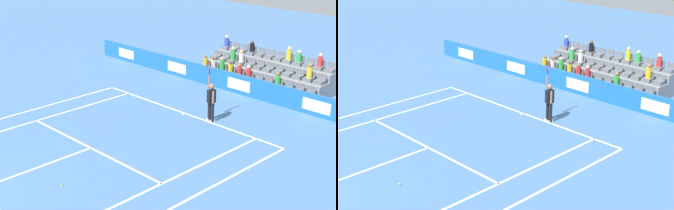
# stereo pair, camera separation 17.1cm
# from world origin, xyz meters

# --- Properties ---
(line_baseline) EXTENTS (10.97, 0.10, 0.01)m
(line_baseline) POSITION_xyz_m (0.00, -11.89, 0.00)
(line_baseline) COLOR white
(line_baseline) RESTS_ON ground
(line_service) EXTENTS (8.23, 0.10, 0.01)m
(line_service) POSITION_xyz_m (0.00, -6.40, 0.00)
(line_service) COLOR white
(line_service) RESTS_ON ground
(line_centre_service) EXTENTS (0.10, 6.40, 0.01)m
(line_centre_service) POSITION_xyz_m (0.00, -3.20, 0.00)
(line_centre_service) COLOR white
(line_centre_service) RESTS_ON ground
(line_singles_sideline_left) EXTENTS (0.10, 11.89, 0.01)m
(line_singles_sideline_left) POSITION_xyz_m (4.12, -5.95, 0.00)
(line_singles_sideline_left) COLOR white
(line_singles_sideline_left) RESTS_ON ground
(line_singles_sideline_right) EXTENTS (0.10, 11.89, 0.01)m
(line_singles_sideline_right) POSITION_xyz_m (-4.12, -5.95, 0.00)
(line_singles_sideline_right) COLOR white
(line_singles_sideline_right) RESTS_ON ground
(line_doubles_sideline_left) EXTENTS (0.10, 11.89, 0.01)m
(line_doubles_sideline_left) POSITION_xyz_m (5.49, -5.95, 0.00)
(line_doubles_sideline_left) COLOR white
(line_doubles_sideline_left) RESTS_ON ground
(line_doubles_sideline_right) EXTENTS (0.10, 11.89, 0.01)m
(line_doubles_sideline_right) POSITION_xyz_m (-5.49, -5.95, 0.00)
(line_doubles_sideline_right) COLOR white
(line_doubles_sideline_right) RESTS_ON ground
(line_centre_mark) EXTENTS (0.10, 0.20, 0.01)m
(line_centre_mark) POSITION_xyz_m (0.00, -11.79, 0.00)
(line_centre_mark) COLOR white
(line_centre_mark) RESTS_ON ground
(sponsor_barrier) EXTENTS (22.65, 0.22, 1.02)m
(sponsor_barrier) POSITION_xyz_m (-0.00, -16.03, 0.51)
(sponsor_barrier) COLOR #1E66AD
(sponsor_barrier) RESTS_ON ground
(tennis_player) EXTENTS (0.51, 0.42, 2.85)m
(tennis_player) POSITION_xyz_m (-1.46, -12.03, 0.99)
(tennis_player) COLOR black
(tennis_player) RESTS_ON ground
(stadium_stand) EXTENTS (7.44, 2.85, 2.17)m
(stadium_stand) POSITION_xyz_m (0.02, -18.34, 0.56)
(stadium_stand) COLOR gray
(stadium_stand) RESTS_ON ground
(loose_tennis_ball) EXTENTS (0.07, 0.07, 0.07)m
(loose_tennis_ball) POSITION_xyz_m (-1.78, -3.87, 0.03)
(loose_tennis_ball) COLOR #D1E533
(loose_tennis_ball) RESTS_ON ground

